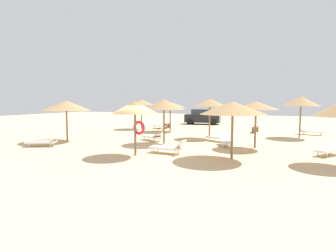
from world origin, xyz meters
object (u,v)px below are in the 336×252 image
(parasol_3, at_px, (66,106))
(bench_1, at_px, (167,125))
(parasol_1, at_px, (301,101))
(lounger_5, at_px, (331,149))
(parked_car, at_px, (202,117))
(parasol_4, at_px, (141,102))
(bench_0, at_px, (255,128))
(lounger_6, at_px, (153,136))
(lounger_4, at_px, (159,125))
(parasol_0, at_px, (135,108))
(parasol_6, at_px, (164,105))
(lounger_3, at_px, (43,141))
(lounger_2, at_px, (220,137))
(lounger_0, at_px, (168,147))
(lounger_1, at_px, (310,131))
(parasol_9, at_px, (233,108))
(lounger_7, at_px, (226,141))
(parasol_8, at_px, (170,105))
(parasol_7, at_px, (256,106))
(parasol_2, at_px, (210,103))

(parasol_3, height_order, bench_1, parasol_3)
(parasol_1, distance_m, lounger_5, 7.06)
(parasol_3, xyz_separation_m, bench_1, (2.55, 10.55, -2.05))
(lounger_5, distance_m, parked_car, 18.55)
(parasol_4, height_order, bench_0, parasol_4)
(lounger_6, bearing_deg, lounger_4, 113.65)
(parasol_0, bearing_deg, bench_1, 108.06)
(parasol_6, height_order, lounger_3, parasol_6)
(parasol_4, xyz_separation_m, lounger_2, (8.98, -5.04, -2.24))
(parasol_4, relative_size, lounger_6, 1.41)
(lounger_0, distance_m, bench_0, 11.98)
(lounger_1, bearing_deg, lounger_0, -121.24)
(parasol_4, distance_m, lounger_6, 8.35)
(lounger_3, xyz_separation_m, lounger_4, (1.55, 12.31, 0.00))
(parasol_0, bearing_deg, bench_0, 71.88)
(parasol_9, distance_m, bench_0, 11.79)
(lounger_1, relative_size, lounger_4, 1.03)
(lounger_2, bearing_deg, parasol_1, 42.27)
(parked_car, bearing_deg, lounger_7, -67.09)
(parasol_9, distance_m, lounger_5, 5.64)
(lounger_1, xyz_separation_m, lounger_2, (-5.63, -6.60, -0.00))
(bench_0, bearing_deg, parked_car, 137.86)
(parasol_1, height_order, parasol_8, parasol_1)
(lounger_0, xyz_separation_m, lounger_6, (-2.82, 3.61, -0.01))
(parasol_9, height_order, bench_1, parasol_9)
(lounger_6, distance_m, bench_1, 8.43)
(lounger_7, bearing_deg, parasol_0, -125.54)
(parasol_1, distance_m, parasol_7, 6.39)
(lounger_7, distance_m, parked_car, 15.18)
(parasol_8, distance_m, lounger_3, 11.25)
(lounger_3, bearing_deg, bench_0, 50.43)
(parasol_1, relative_size, lounger_1, 1.53)
(lounger_3, xyz_separation_m, lounger_5, (15.27, 4.13, 0.00))
(lounger_3, height_order, bench_1, lounger_3)
(parasol_6, bearing_deg, bench_1, 113.64)
(parasol_6, xyz_separation_m, lounger_5, (9.20, 0.15, -2.18))
(bench_0, height_order, bench_1, same)
(parasol_2, relative_size, parasol_8, 1.03)
(parasol_6, xyz_separation_m, parked_car, (-2.15, 14.82, -1.66))
(parasol_8, height_order, lounger_6, parasol_8)
(parasol_1, height_order, lounger_2, parasol_1)
(lounger_7, bearing_deg, parasol_4, 146.14)
(parasol_2, height_order, bench_0, parasol_2)
(bench_1, xyz_separation_m, parked_car, (1.70, 6.02, 0.48))
(bench_0, bearing_deg, lounger_2, -102.29)
(parasol_0, distance_m, lounger_5, 10.01)
(parasol_1, relative_size, parasol_7, 1.12)
(parasol_8, distance_m, lounger_2, 7.24)
(lounger_7, bearing_deg, parasol_6, -167.30)
(parasol_2, height_order, parasol_4, parasol_2)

